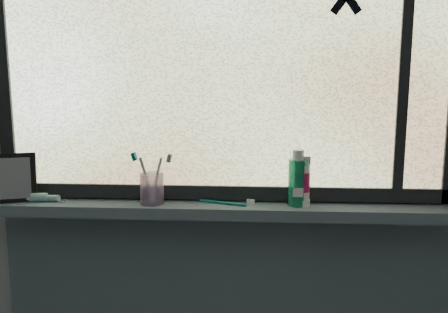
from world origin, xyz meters
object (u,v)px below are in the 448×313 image
vanity_mirror (16,178)px  cream_tube (303,180)px  toothbrush_cup (152,189)px  mouthwash_bottle (298,178)px

vanity_mirror → cream_tube: (1.00, 0.01, 0.00)m
toothbrush_cup → cream_tube: 0.52m
vanity_mirror → toothbrush_cup: (0.48, 0.00, -0.03)m
vanity_mirror → mouthwash_bottle: 0.98m
cream_tube → toothbrush_cup: bearing=-179.0°
vanity_mirror → mouthwash_bottle: size_ratio=1.08×
toothbrush_cup → mouthwash_bottle: bearing=1.1°
toothbrush_cup → vanity_mirror: bearing=-179.8°
toothbrush_cup → cream_tube: cream_tube is taller
vanity_mirror → toothbrush_cup: 0.48m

